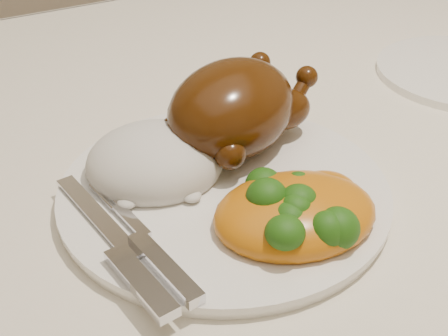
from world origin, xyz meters
TOP-DOWN VIEW (x-y plane):
  - dining_table at (0.00, 0.00)m, footprint 1.60×0.90m
  - tablecloth at (0.00, 0.00)m, footprint 1.73×1.03m
  - dinner_plate at (-0.13, -0.04)m, footprint 0.38×0.38m
  - roast_chicken at (-0.09, 0.02)m, footprint 0.19×0.15m
  - rice_mound at (-0.18, 0.01)m, footprint 0.15×0.15m
  - mac_and_cheese at (-0.11, -0.11)m, footprint 0.15×0.13m
  - cutlery at (-0.24, -0.09)m, footprint 0.05×0.20m

SIDE VIEW (x-z plane):
  - dining_table at x=0.00m, z-range 0.29..1.05m
  - tablecloth at x=0.00m, z-range 0.65..0.83m
  - dinner_plate at x=-0.13m, z-range 0.77..0.78m
  - cutlery at x=-0.24m, z-range 0.78..0.79m
  - rice_mound at x=-0.18m, z-range 0.76..0.82m
  - mac_and_cheese at x=-0.11m, z-range 0.77..0.82m
  - roast_chicken at x=-0.09m, z-range 0.78..0.87m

